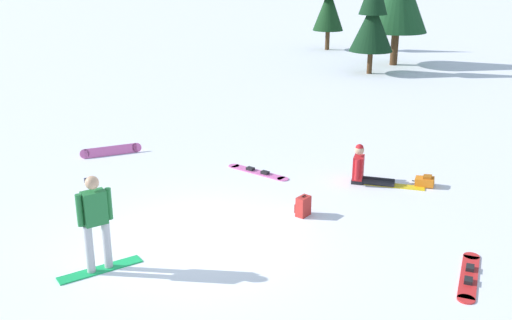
# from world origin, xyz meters

# --- Properties ---
(ground_plane) EXTENTS (800.00, 800.00, 0.00)m
(ground_plane) POSITION_xyz_m (0.00, 0.00, 0.00)
(ground_plane) COLOR white
(snowboarder_foreground) EXTENTS (1.33, 1.21, 1.81)m
(snowboarder_foreground) POSITION_xyz_m (-1.53, -1.36, 0.96)
(snowboarder_foreground) COLOR #19B259
(snowboarder_foreground) RESTS_ON ground_plane
(snowboarder_midground) EXTENTS (1.79, 0.69, 1.00)m
(snowboarder_midground) POSITION_xyz_m (3.33, 3.64, 0.35)
(snowboarder_midground) COLOR black
(snowboarder_midground) RESTS_ON ground_plane
(loose_snowboard_near_left) EXTENTS (1.55, 1.02, 0.25)m
(loose_snowboard_near_left) POSITION_xyz_m (-3.70, 4.90, 0.13)
(loose_snowboard_near_left) COLOR pink
(loose_snowboard_near_left) RESTS_ON ground_plane
(loose_snowboard_near_right) EXTENTS (1.79, 1.19, 0.09)m
(loose_snowboard_near_right) POSITION_xyz_m (0.61, 4.01, 0.02)
(loose_snowboard_near_right) COLOR pink
(loose_snowboard_near_right) RESTS_ON ground_plane
(loose_snowboard_far_spare) EXTENTS (0.75, 1.89, 0.09)m
(loose_snowboard_far_spare) POSITION_xyz_m (5.00, -0.71, 0.02)
(loose_snowboard_far_spare) COLOR red
(loose_snowboard_far_spare) RESTS_ON ground_plane
(backpack_red) EXTENTS (0.36, 0.38, 0.47)m
(backpack_red) POSITION_xyz_m (1.93, 1.50, 0.21)
(backpack_red) COLOR red
(backpack_red) RESTS_ON ground_plane
(backpack_orange) EXTENTS (0.55, 0.41, 0.29)m
(backpack_orange) POSITION_xyz_m (4.79, 3.63, 0.13)
(backpack_orange) COLOR orange
(backpack_orange) RESTS_ON ground_plane
(pine_tree_leaning) EXTENTS (2.03, 2.03, 4.83)m
(pine_tree_leaning) POSITION_xyz_m (4.07, 18.17, 2.63)
(pine_tree_leaning) COLOR #472D19
(pine_tree_leaning) RESTS_ON ground_plane
(pine_tree_tall) EXTENTS (1.78, 1.78, 5.14)m
(pine_tree_tall) POSITION_xyz_m (1.91, 25.39, 2.80)
(pine_tree_tall) COLOR #472D19
(pine_tree_tall) RESTS_ON ground_plane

